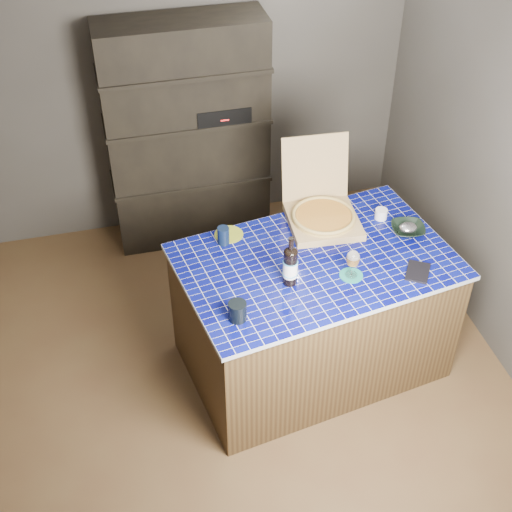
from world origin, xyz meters
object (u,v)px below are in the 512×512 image
object	(u,v)px
pizza_box	(322,213)
wine_glass	(353,259)
mead_bottle	(290,266)
kitchen_island	(313,313)
dvd_case	(418,272)
bowl	(408,229)

from	to	relation	value
pizza_box	wine_glass	xyz separation A→B (m)	(0.00, -0.54, 0.06)
mead_bottle	pizza_box	bearing A→B (deg)	54.48
kitchen_island	dvd_case	xyz separation A→B (m)	(0.54, -0.26, 0.45)
pizza_box	bowl	xyz separation A→B (m)	(0.49, -0.24, -0.04)
kitchen_island	bowl	size ratio (longest dim) A/B	8.48
pizza_box	bowl	world-z (taller)	pizza_box
kitchen_island	bowl	distance (m)	0.80
mead_bottle	dvd_case	bearing A→B (deg)	-7.75
mead_bottle	dvd_case	world-z (taller)	mead_bottle
pizza_box	wine_glass	distance (m)	0.55
kitchen_island	dvd_case	world-z (taller)	dvd_case
mead_bottle	bowl	distance (m)	0.90
mead_bottle	dvd_case	size ratio (longest dim) A/B	1.80
bowl	dvd_case	bearing A→B (deg)	-104.42
dvd_case	bowl	world-z (taller)	bowl
wine_glass	mead_bottle	bearing A→B (deg)	174.92
mead_bottle	kitchen_island	bearing A→B (deg)	36.11
pizza_box	bowl	distance (m)	0.54
pizza_box	dvd_case	size ratio (longest dim) A/B	3.08
mead_bottle	dvd_case	distance (m)	0.77
kitchen_island	dvd_case	size ratio (longest dim) A/B	9.74
dvd_case	wine_glass	bearing A→B (deg)	-158.22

